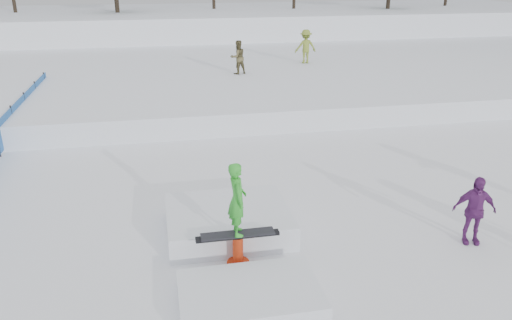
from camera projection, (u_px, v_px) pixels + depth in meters
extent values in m
plane|color=white|center=(251.00, 245.00, 10.32)|extent=(120.00, 120.00, 0.00)
cube|color=white|center=(175.00, 27.00, 37.30)|extent=(60.00, 14.00, 2.40)
cube|color=white|center=(191.00, 74.00, 24.80)|extent=(50.00, 18.00, 0.80)
cylinder|color=black|center=(13.00, 121.00, 16.69)|extent=(0.05, 0.05, 1.10)
cylinder|color=black|center=(26.00, 107.00, 18.42)|extent=(0.05, 0.05, 1.10)
cylinder|color=black|center=(36.00, 95.00, 20.16)|extent=(0.05, 0.05, 1.10)
cylinder|color=black|center=(45.00, 85.00, 21.90)|extent=(0.05, 0.05, 1.10)
imported|color=brown|center=(238.00, 57.00, 22.59)|extent=(0.88, 0.77, 1.51)
imported|color=olive|center=(306.00, 46.00, 25.11)|extent=(1.08, 0.63, 1.67)
imported|color=#67266E|center=(474.00, 210.00, 10.19)|extent=(0.93, 0.58, 1.48)
cube|color=white|center=(228.00, 221.00, 10.75)|extent=(2.60, 2.20, 0.54)
cube|color=white|center=(250.00, 295.00, 8.51)|extent=(2.40, 1.60, 0.30)
cylinder|color=red|center=(238.00, 263.00, 9.65)|extent=(0.44, 0.44, 0.06)
cylinder|color=red|center=(238.00, 251.00, 9.55)|extent=(0.20, 0.20, 0.60)
cube|color=black|center=(238.00, 236.00, 9.43)|extent=(1.60, 0.16, 0.06)
cube|color=black|center=(238.00, 234.00, 9.42)|extent=(1.40, 0.28, 0.03)
imported|color=green|center=(237.00, 199.00, 9.15)|extent=(0.34, 0.52, 1.42)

